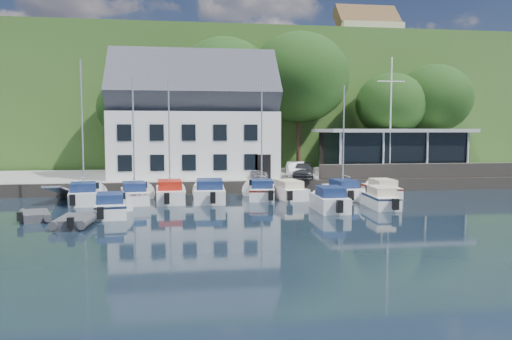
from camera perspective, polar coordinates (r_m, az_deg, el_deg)
The scene contains 33 objects.
ground at distance 29.25m, azimuth 7.59°, elevation -5.31°, with size 180.00×180.00×0.00m, color black.
quay at distance 46.11m, azimuth 1.65°, elevation -1.00°, with size 60.00×13.00×1.00m, color gray.
quay_face at distance 39.76m, azimuth 3.27°, elevation -1.91°, with size 60.00×0.30×1.00m, color #5A5248.
hillside at distance 90.10m, azimuth -3.24°, elevation 6.52°, with size 160.00×75.00×16.00m, color #335B22.
field_patch at distance 99.61m, azimuth 1.00°, elevation 11.05°, with size 50.00×30.00×0.30m, color #5B6F37.
farmhouse at distance 86.45m, azimuth 12.53°, elevation 14.57°, with size 10.40×7.00×8.20m, color beige, non-canonical shape.
harbor_building at distance 44.21m, azimuth -7.11°, elevation 5.02°, with size 14.40×8.20×8.70m, color white, non-canonical shape.
club_pavilion at distance 47.66m, azimuth 15.13°, elevation 2.09°, with size 13.20×7.20×4.10m, color black, non-canonical shape.
seawall at distance 44.01m, azimuth 18.66°, elevation -0.08°, with size 18.00×0.50×1.20m, color #5A5248.
gangway at distance 38.03m, azimuth -21.27°, elevation -3.28°, with size 1.20×6.00×1.40m, color silver, non-canonical shape.
car_silver at distance 41.36m, azimuth -0.10°, elevation -0.19°, with size 1.30×3.22×1.10m, color #9E9EA2.
car_white at distance 42.07m, azimuth 4.56°, elevation 0.02°, with size 1.39×3.97×1.31m, color silver.
car_dgrey at distance 41.53m, azimuth 5.39°, elevation -0.10°, with size 1.74×4.27×1.24m, color #28282D.
car_blue at distance 43.43m, azimuth 10.84°, elevation 0.02°, with size 1.37×3.48×1.19m, color navy.
flagpole at distance 44.37m, azimuth 15.14°, elevation 5.83°, with size 2.44×0.20×10.16m, color white, non-canonical shape.
tree_1 at distance 50.08m, azimuth -14.02°, elevation 5.09°, with size 6.65×6.65×9.09m, color black, non-canonical shape.
tree_2 at distance 50.10m, azimuth -3.62°, elevation 7.54°, with size 9.62×9.62×13.15m, color black, non-canonical shape.
tree_3 at distance 51.35m, azimuth 4.94°, elevation 7.87°, with size 10.16×10.16×13.88m, color black, non-canonical shape.
tree_4 at distance 53.98m, azimuth 15.12°, elevation 5.46°, with size 7.25×7.25×9.91m, color black, non-canonical shape.
tree_5 at distance 56.68m, azimuth 19.62°, elevation 5.82°, with size 8.00×8.00×10.94m, color black, non-canonical shape.
boat_r1_0 at distance 35.66m, azimuth -19.22°, elevation 3.44°, with size 2.08×5.42×8.89m, color white, non-canonical shape.
boat_r1_1 at distance 35.14m, azimuth -13.82°, elevation 3.48°, with size 1.89×5.86×8.81m, color white, non-canonical shape.
boat_r1_2 at distance 35.13m, azimuth -9.90°, elevation 3.93°, with size 2.05×6.48×9.28m, color white, non-canonical shape.
boat_r1_3 at distance 35.35m, azimuth -5.36°, elevation -2.30°, with size 2.30×6.75×1.55m, color white, non-canonical shape.
boat_r1_4 at distance 36.04m, azimuth 0.65°, elevation 3.53°, with size 1.93×5.58×8.67m, color white, non-canonical shape.
boat_r1_5 at distance 36.72m, azimuth 3.68°, elevation -2.18°, with size 1.88×6.18×1.35m, color white, non-canonical shape.
boat_r1_6 at distance 36.99m, azimuth 9.97°, elevation 3.32°, with size 1.85×6.25×8.45m, color white, non-canonical shape.
boat_r1_7 at distance 38.50m, azimuth 14.15°, elevation -1.99°, with size 1.86×5.76×1.36m, color white, non-canonical shape.
boat_r2_0 at distance 30.36m, azimuth -16.28°, elevation -3.79°, with size 1.89×5.32×1.37m, color white, non-canonical shape.
boat_r2_3 at distance 31.40m, azimuth 8.37°, elevation -3.23°, with size 1.88×5.34×1.52m, color white, non-canonical shape.
boat_r2_4 at distance 33.34m, azimuth 13.97°, elevation -2.98°, with size 1.64×5.69×1.39m, color white, non-canonical shape.
dinghy_0 at distance 30.48m, azimuth -23.96°, elevation -4.65°, with size 1.69×2.81×0.66m, color #37383C, non-canonical shape.
dinghy_1 at distance 27.72m, azimuth -19.99°, elevation -5.34°, with size 1.87×3.12×0.73m, color #37383C, non-canonical shape.
Camera 1 is at (-7.91, -27.70, 5.04)m, focal length 35.00 mm.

